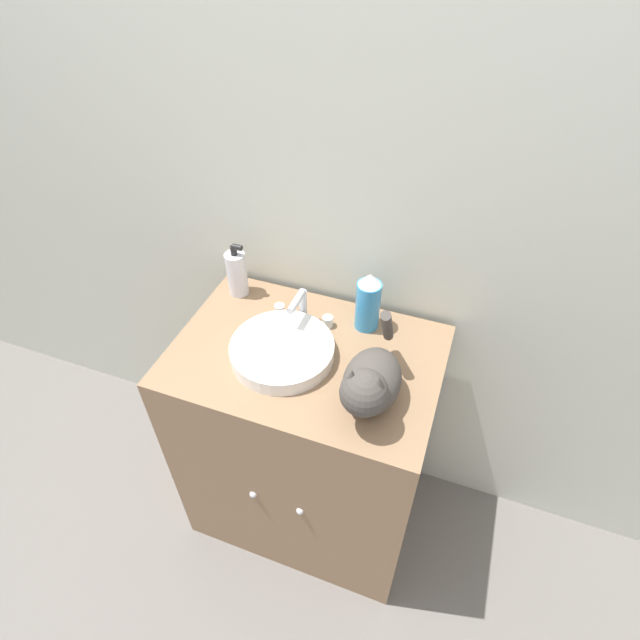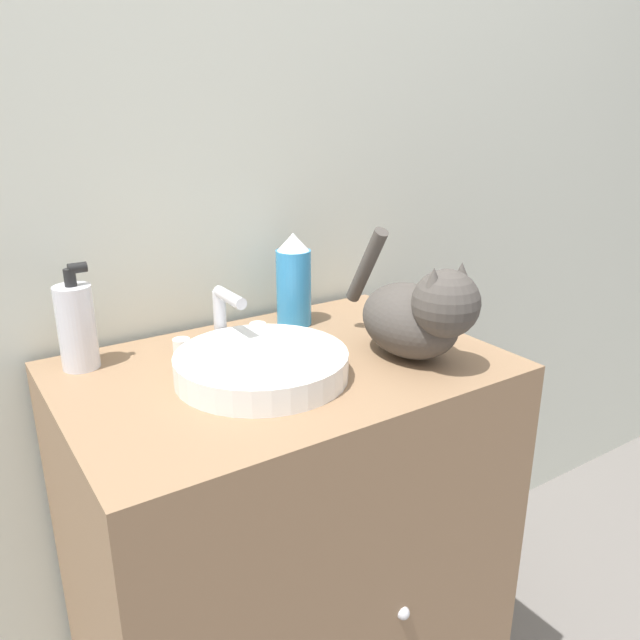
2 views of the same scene
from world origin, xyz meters
TOP-DOWN VIEW (x-y plane):
  - wall_back at (0.00, 0.57)m, footprint 6.00×0.05m
  - vanity_cabinet at (0.00, 0.26)m, footprint 0.77×0.54m
  - sink_basin at (-0.06, 0.23)m, footprint 0.29×0.29m
  - faucet at (-0.06, 0.39)m, footprint 0.19×0.11m
  - cat at (0.22, 0.15)m, footprint 0.15×0.33m
  - soap_bottle at (-0.30, 0.45)m, footprint 0.06×0.06m
  - spray_bottle at (0.13, 0.44)m, footprint 0.07×0.07m

SIDE VIEW (x-z plane):
  - vanity_cabinet at x=0.00m, z-range 0.00..0.87m
  - sink_basin at x=-0.06m, z-range 0.87..0.91m
  - faucet at x=-0.06m, z-range 0.86..0.99m
  - soap_bottle at x=-0.30m, z-range 0.85..1.04m
  - cat at x=0.22m, z-range 0.84..1.07m
  - spray_bottle at x=0.13m, z-range 0.86..1.06m
  - wall_back at x=0.00m, z-range 0.00..2.50m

